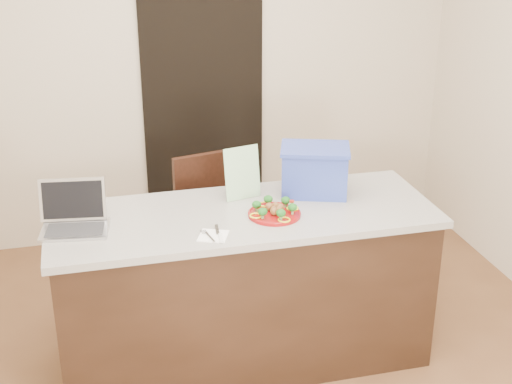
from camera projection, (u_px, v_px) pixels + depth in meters
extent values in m
plane|color=brown|center=(255.00, 382.00, 3.92)|extent=(4.00, 4.00, 0.00)
plane|color=beige|center=(188.00, 62.00, 5.18)|extent=(4.00, 0.00, 4.00)
cube|color=black|center=(204.00, 108.00, 5.32)|extent=(0.90, 0.02, 2.00)
cube|color=black|center=(244.00, 290.00, 3.97)|extent=(2.00, 0.70, 0.88)
cube|color=beige|center=(243.00, 215.00, 3.79)|extent=(2.06, 0.76, 0.04)
cylinder|color=maroon|center=(274.00, 214.00, 3.74)|extent=(0.28, 0.28, 0.02)
torus|color=maroon|center=(274.00, 213.00, 3.74)|extent=(0.28, 0.28, 0.01)
sphere|color=brown|center=(274.00, 209.00, 3.73)|extent=(0.04, 0.04, 0.04)
sphere|color=brown|center=(274.00, 212.00, 3.70)|extent=(0.04, 0.04, 0.04)
sphere|color=brown|center=(280.00, 211.00, 3.71)|extent=(0.04, 0.04, 0.04)
sphere|color=brown|center=(281.00, 208.00, 3.74)|extent=(0.04, 0.04, 0.04)
sphere|color=brown|center=(275.00, 206.00, 3.76)|extent=(0.04, 0.04, 0.04)
sphere|color=brown|center=(269.00, 207.00, 3.75)|extent=(0.04, 0.04, 0.04)
ellipsoid|color=#134815|center=(268.00, 199.00, 3.81)|extent=(0.05, 0.05, 0.04)
ellipsoid|color=#134815|center=(257.00, 205.00, 3.74)|extent=(0.05, 0.05, 0.04)
ellipsoid|color=#134815|center=(263.00, 212.00, 3.66)|extent=(0.05, 0.05, 0.04)
ellipsoid|color=#134815|center=(281.00, 213.00, 3.64)|extent=(0.05, 0.05, 0.04)
ellipsoid|color=#134815|center=(292.00, 207.00, 3.71)|extent=(0.05, 0.05, 0.04)
ellipsoid|color=#134815|center=(286.00, 200.00, 3.79)|extent=(0.05, 0.05, 0.04)
torus|color=yellow|center=(265.00, 204.00, 3.83)|extent=(0.07, 0.07, 0.01)
torus|color=yellow|center=(256.00, 216.00, 3.69)|extent=(0.07, 0.07, 0.01)
torus|color=yellow|center=(284.00, 220.00, 3.65)|extent=(0.07, 0.07, 0.01)
torus|color=yellow|center=(292.00, 208.00, 3.78)|extent=(0.07, 0.07, 0.01)
cube|color=white|center=(213.00, 236.00, 3.52)|extent=(0.18, 0.18, 0.01)
cube|color=silver|center=(210.00, 237.00, 3.49)|extent=(0.03, 0.11, 0.00)
cube|color=silver|center=(208.00, 232.00, 3.55)|extent=(0.04, 0.05, 0.00)
cube|color=white|center=(221.00, 238.00, 3.48)|extent=(0.03, 0.09, 0.01)
cube|color=silver|center=(217.00, 229.00, 3.57)|extent=(0.03, 0.12, 0.00)
cylinder|color=silver|center=(292.00, 209.00, 3.76)|extent=(0.03, 0.03, 0.05)
cylinder|color=silver|center=(292.00, 203.00, 3.74)|extent=(0.02, 0.02, 0.01)
cylinder|color=#B32413|center=(292.00, 201.00, 3.74)|extent=(0.03, 0.03, 0.01)
cylinder|color=#B32413|center=(292.00, 209.00, 3.76)|extent=(0.04, 0.04, 0.02)
cube|color=#B8B8BD|center=(75.00, 230.00, 3.57)|extent=(0.36, 0.28, 0.02)
cube|color=#B8B8BD|center=(72.00, 199.00, 3.63)|extent=(0.34, 0.10, 0.22)
cube|color=black|center=(72.00, 200.00, 3.62)|extent=(0.30, 0.09, 0.19)
cube|color=#28282B|center=(75.00, 229.00, 3.56)|extent=(0.30, 0.20, 0.00)
cube|color=white|center=(242.00, 173.00, 3.91)|extent=(0.21, 0.09, 0.29)
cube|color=#2A3D9A|center=(315.00, 172.00, 3.98)|extent=(0.42, 0.35, 0.25)
cube|color=#2A3D9A|center=(315.00, 149.00, 3.93)|extent=(0.44, 0.38, 0.02)
cube|color=black|center=(213.00, 241.00, 4.47)|extent=(0.52, 0.52, 0.04)
cube|color=black|center=(207.00, 190.00, 4.54)|extent=(0.43, 0.14, 0.50)
cylinder|color=black|center=(190.00, 292.00, 4.36)|extent=(0.04, 0.04, 0.47)
cylinder|color=black|center=(249.00, 285.00, 4.44)|extent=(0.04, 0.04, 0.47)
cylinder|color=black|center=(181.00, 264.00, 4.69)|extent=(0.04, 0.04, 0.47)
cylinder|color=black|center=(236.00, 257.00, 4.77)|extent=(0.04, 0.04, 0.47)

